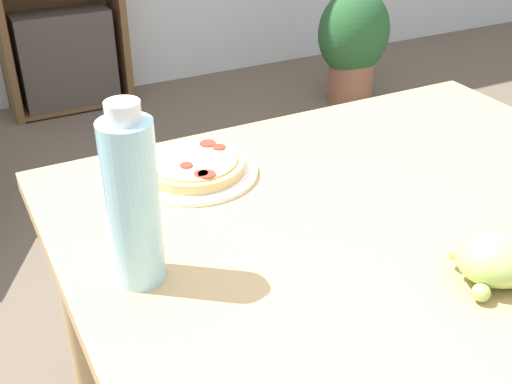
{
  "coord_description": "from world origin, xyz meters",
  "views": [
    {
      "loc": [
        -0.61,
        -0.91,
        1.36
      ],
      "look_at": [
        -0.19,
        -0.09,
        0.82
      ],
      "focal_mm": 45.0,
      "sensor_mm": 36.0,
      "label": 1
    }
  ],
  "objects_px": {
    "grape_bunch": "(502,255)",
    "potted_plant_floor": "(353,41)",
    "salt_shaker": "(111,153)",
    "drink_bottle": "(133,201)",
    "pizza_on_plate": "(193,168)"
  },
  "relations": [
    {
      "from": "pizza_on_plate",
      "to": "grape_bunch",
      "type": "relative_size",
      "value": 1.66
    },
    {
      "from": "drink_bottle",
      "to": "salt_shaker",
      "type": "bearing_deg",
      "value": 80.41
    },
    {
      "from": "grape_bunch",
      "to": "salt_shaker",
      "type": "height_order",
      "value": "grape_bunch"
    },
    {
      "from": "salt_shaker",
      "to": "potted_plant_floor",
      "type": "relative_size",
      "value": 0.13
    },
    {
      "from": "pizza_on_plate",
      "to": "grape_bunch",
      "type": "height_order",
      "value": "grape_bunch"
    },
    {
      "from": "drink_bottle",
      "to": "grape_bunch",
      "type": "bearing_deg",
      "value": -27.53
    },
    {
      "from": "drink_bottle",
      "to": "salt_shaker",
      "type": "relative_size",
      "value": 3.63
    },
    {
      "from": "pizza_on_plate",
      "to": "grape_bunch",
      "type": "xyz_separation_m",
      "value": [
        0.28,
        -0.51,
        0.03
      ]
    },
    {
      "from": "salt_shaker",
      "to": "drink_bottle",
      "type": "bearing_deg",
      "value": -99.59
    },
    {
      "from": "pizza_on_plate",
      "to": "drink_bottle",
      "type": "relative_size",
      "value": 0.88
    },
    {
      "from": "grape_bunch",
      "to": "potted_plant_floor",
      "type": "relative_size",
      "value": 0.25
    },
    {
      "from": "grape_bunch",
      "to": "potted_plant_floor",
      "type": "height_order",
      "value": "grape_bunch"
    },
    {
      "from": "pizza_on_plate",
      "to": "drink_bottle",
      "type": "height_order",
      "value": "drink_bottle"
    },
    {
      "from": "grape_bunch",
      "to": "drink_bottle",
      "type": "bearing_deg",
      "value": 152.47
    },
    {
      "from": "grape_bunch",
      "to": "salt_shaker",
      "type": "relative_size",
      "value": 1.92
    }
  ]
}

